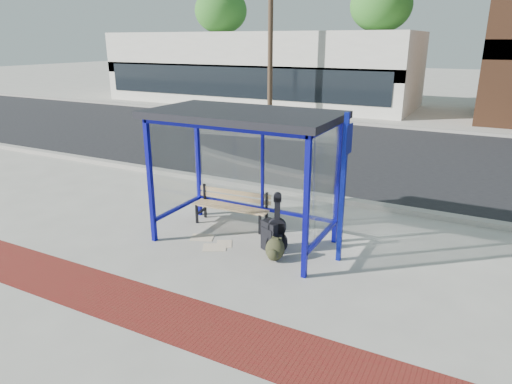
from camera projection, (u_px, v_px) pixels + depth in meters
The scene contains 19 objects.
ground at pixel (244, 241), 8.52m from camera, with size 120.00×120.00×0.00m, color #B2ADA0.
brick_paver_strip at pixel (153, 310), 6.33m from camera, with size 60.00×1.00×0.01m, color maroon.
curb_near at pixel (303, 194), 10.94m from camera, with size 60.00×0.25×0.12m, color gray.
street_asphalt at pixel (360, 152), 15.24m from camera, with size 60.00×10.00×0.00m, color black.
curb_far at pixel (392, 126), 19.51m from camera, with size 60.00×0.25×0.12m, color gray.
far_sidewalk at pixel (401, 121), 21.12m from camera, with size 60.00×4.00×0.01m, color #B2ADA0.
bus_shelter at pixel (245, 131), 7.92m from camera, with size 3.30×1.80×2.42m.
storefront_white at pixel (258, 68), 26.96m from camera, with size 18.00×6.04×4.00m.
tree_left at pixel (221, 11), 31.44m from camera, with size 3.60×3.60×7.03m.
tree_mid at pixel (381, 6), 26.60m from camera, with size 3.60×3.60×7.03m.
utility_pole_west at pixel (271, 28), 21.12m from camera, with size 1.60×0.24×8.00m.
bench at pixel (232, 205), 9.16m from camera, with size 1.60×0.49×0.75m.
guitar_bag at pixel (277, 232), 7.94m from camera, with size 0.39×0.26×1.05m.
suitcase at pixel (271, 236), 8.05m from camera, with size 0.41×0.34×0.61m.
backpack at pixel (275, 250), 7.72m from camera, with size 0.36×0.33×0.40m.
sign_post at pixel (344, 181), 7.33m from camera, with size 0.09×0.31×2.52m.
newspaper_a at pixel (202, 237), 8.66m from camera, with size 0.43×0.34×0.01m, color white.
newspaper_b at pixel (215, 247), 8.25m from camera, with size 0.42×0.33×0.01m, color white.
newspaper_c at pixel (224, 244), 8.39m from camera, with size 0.35×0.28×0.01m, color white.
Camera 1 is at (3.81, -6.80, 3.56)m, focal length 32.00 mm.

